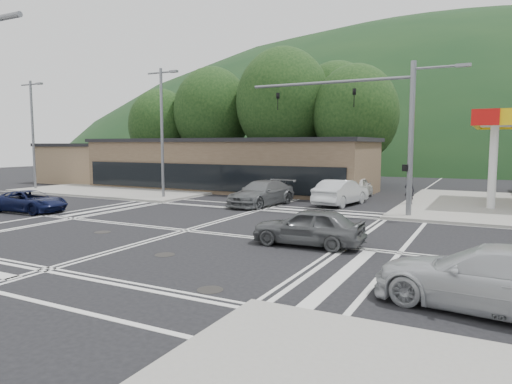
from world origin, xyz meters
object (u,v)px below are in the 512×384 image
at_px(car_northbound, 261,193).
at_px(pedestrian, 409,191).
at_px(car_grey_center, 308,227).
at_px(car_silver_east, 491,278).
at_px(car_queue_a, 341,192).
at_px(car_blue_west, 30,201).
at_px(car_queue_b, 357,187).

bearing_deg(car_northbound, pedestrian, 33.74).
height_order(car_grey_center, pedestrian, pedestrian).
xyz_separation_m(car_grey_center, pedestrian, (1.61, 13.19, 0.22)).
xyz_separation_m(car_grey_center, car_silver_east, (6.15, -4.51, 0.05)).
bearing_deg(pedestrian, car_grey_center, 83.83).
bearing_deg(car_queue_a, car_grey_center, 109.25).
distance_m(car_silver_east, car_queue_a, 18.29).
bearing_deg(car_blue_west, pedestrian, -61.03).
bearing_deg(car_queue_b, car_queue_a, 87.48).
xyz_separation_m(car_silver_east, pedestrian, (-4.54, 17.70, 0.18)).
relative_size(car_blue_west, car_queue_b, 0.96).
relative_size(car_queue_a, car_queue_b, 1.07).
xyz_separation_m(car_queue_a, car_queue_b, (-0.15, 4.26, -0.02)).
relative_size(car_blue_west, car_northbound, 0.82).
xyz_separation_m(car_silver_east, car_northbound, (-12.81, 13.81, 0.01)).
relative_size(car_grey_center, pedestrian, 2.66).
distance_m(car_blue_west, car_queue_a, 18.35).
distance_m(car_blue_west, car_grey_center, 17.04).
distance_m(car_grey_center, car_queue_a, 11.95).
distance_m(car_blue_west, car_queue_b, 21.06).
height_order(car_blue_west, pedestrian, pedestrian).
xyz_separation_m(car_queue_b, car_northbound, (-4.22, -6.69, -0.01)).
height_order(car_queue_b, pedestrian, pedestrian).
relative_size(car_blue_west, pedestrian, 2.78).
relative_size(car_blue_west, car_grey_center, 1.04).
height_order(car_silver_east, car_northbound, car_northbound).
bearing_deg(car_northbound, car_queue_a, 37.54).
relative_size(car_silver_east, car_queue_a, 1.08).
relative_size(car_grey_center, car_queue_a, 0.86).
bearing_deg(car_queue_a, car_northbound, 37.27).
height_order(car_grey_center, car_silver_east, car_silver_east).
bearing_deg(car_queue_a, car_silver_east, 125.70).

